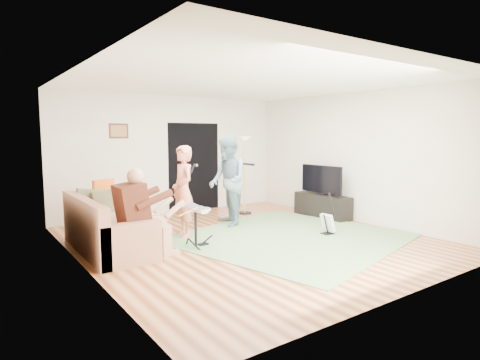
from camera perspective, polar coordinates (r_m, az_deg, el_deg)
name	(u,v)px	position (r m, az deg, el deg)	size (l,w,h in m)	color
floor	(250,239)	(7.07, 1.36, -8.45)	(6.00, 6.00, 0.00)	brown
walls	(250,162)	(6.85, 1.39, 2.53)	(5.50, 6.00, 2.70)	beige
ceiling	(250,82)	(6.89, 1.43, 13.80)	(6.00, 6.00, 0.00)	white
window_blinds	(78,155)	(5.85, -22.06, 3.36)	(2.05, 2.05, 0.00)	brown
doorway	(194,167)	(9.69, -6.55, 1.84)	(2.10, 2.10, 0.00)	black
picture_frame	(119,131)	(8.94, -16.87, 6.69)	(0.42, 0.03, 0.32)	#3F2314
area_rug	(292,237)	(7.25, 7.34, -8.06)	(3.63, 3.41, 0.02)	#5A824F
sofa	(103,233)	(6.68, -18.94, -7.15)	(0.88, 2.13, 0.86)	#A77253
drummer	(144,222)	(6.16, -13.52, -5.89)	(0.87, 0.49, 1.34)	#4D2215
drum_kit	(196,229)	(6.57, -6.32, -6.95)	(0.37, 0.67, 0.69)	black
singer	(183,191)	(7.19, -8.10, -1.63)	(0.60, 0.39, 1.63)	#E47B63
microphone	(193,168)	(7.24, -6.74, 1.66)	(0.06, 0.06, 0.24)	black
guitarist	(228,181)	(8.00, -1.76, -0.17)	(0.87, 0.68, 1.80)	slate
guitar_held	(236,165)	(8.08, -0.58, 2.20)	(0.12, 0.60, 0.26)	silver
guitar_spare	(328,223)	(7.52, 12.40, -5.96)	(0.28, 0.25, 0.77)	black
torchiere_lamp	(245,161)	(9.21, 0.68, 2.73)	(0.32, 0.32, 1.78)	black
dining_chair	(110,216)	(7.61, -17.96, -4.91)	(0.55, 0.57, 1.01)	#D4C18A
tv_cabinet	(322,206)	(9.13, 11.63, -3.59)	(0.40, 1.40, 0.50)	black
television	(321,179)	(9.01, 11.50, 0.14)	(0.06, 1.13, 0.61)	black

